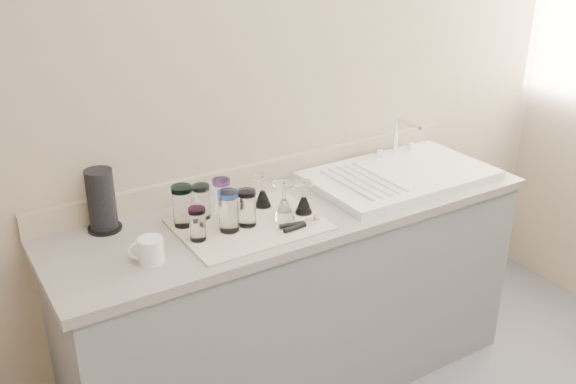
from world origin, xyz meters
TOP-DOWN VIEW (x-y plane):
  - counter_unit at (0.00, 1.20)m, footprint 2.06×0.62m
  - sink_unit at (0.55, 1.20)m, footprint 0.82×0.50m
  - dish_towel at (-0.25, 1.15)m, footprint 0.55×0.42m
  - tumbler_teal at (-0.47, 1.27)m, footprint 0.08×0.08m
  - tumbler_cyan at (-0.38, 1.29)m, footprint 0.07×0.07m
  - tumbler_purple at (-0.30, 1.29)m, footprint 0.07×0.07m
  - tumbler_magenta at (-0.47, 1.13)m, footprint 0.06×0.06m
  - tumbler_blue at (-0.34, 1.14)m, footprint 0.08×0.08m
  - tumbler_lavender at (-0.26, 1.14)m, footprint 0.07×0.07m
  - goblet_back_left at (-0.13, 1.26)m, footprint 0.07×0.07m
  - goblet_front_left at (-0.11, 1.12)m, footprint 0.09×0.09m
  - goblet_front_right at (-0.02, 1.12)m, footprint 0.07×0.07m
  - can_opener at (-0.10, 1.02)m, footprint 0.16×0.06m
  - white_mug at (-0.67, 1.09)m, footprint 0.13×0.11m
  - paper_towel_roll at (-0.74, 1.41)m, footprint 0.13×0.13m

SIDE VIEW (x-z plane):
  - counter_unit at x=0.00m, z-range 0.00..0.90m
  - dish_towel at x=-0.25m, z-range 0.90..0.91m
  - can_opener at x=-0.10m, z-range 0.91..0.93m
  - sink_unit at x=0.55m, z-range 0.81..1.03m
  - white_mug at x=-0.67m, z-range 0.90..0.99m
  - goblet_back_left at x=-0.13m, z-range 0.89..1.02m
  - goblet_front_right at x=-0.02m, z-range 0.89..1.02m
  - goblet_front_left at x=-0.11m, z-range 0.88..1.04m
  - tumbler_magenta at x=-0.47m, z-range 0.91..1.04m
  - tumbler_cyan at x=-0.38m, z-range 0.91..1.05m
  - tumbler_lavender at x=-0.26m, z-range 0.91..1.05m
  - tumbler_purple at x=-0.30m, z-range 0.91..1.05m
  - tumbler_blue at x=-0.34m, z-range 0.91..1.07m
  - tumbler_teal at x=-0.47m, z-range 0.91..1.07m
  - paper_towel_roll at x=-0.74m, z-range 0.90..1.14m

